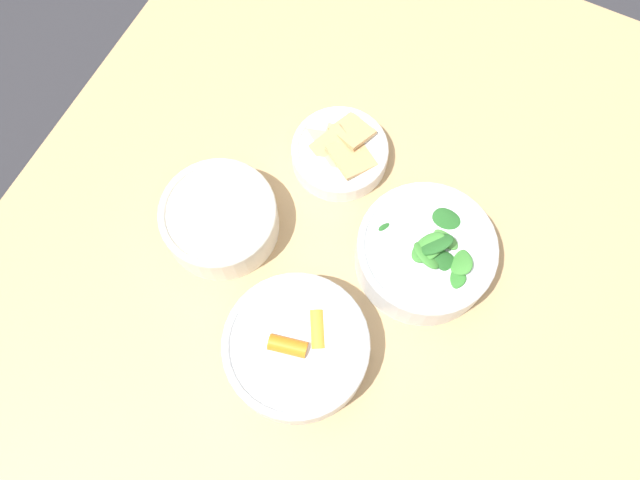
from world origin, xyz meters
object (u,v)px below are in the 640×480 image
object	(u,v)px
bowl_greens	(424,255)
bowl_cookies	(339,152)
bowl_carrots	(297,347)
bowl_beans_hotdog	(220,219)

from	to	relation	value
bowl_greens	bowl_cookies	distance (m)	0.19
bowl_carrots	bowl_greens	size ratio (longest dim) A/B	1.00
bowl_beans_hotdog	bowl_cookies	xyz separation A→B (m)	(-0.09, -0.16, -0.01)
bowl_beans_hotdog	bowl_greens	bearing A→B (deg)	-164.62
bowl_carrots	bowl_greens	bearing A→B (deg)	-117.31
bowl_greens	bowl_carrots	bearing A→B (deg)	62.69
bowl_greens	bowl_beans_hotdog	distance (m)	0.27
bowl_carrots	bowl_cookies	bearing A→B (deg)	-74.82
bowl_cookies	bowl_beans_hotdog	bearing A→B (deg)	59.97
bowl_greens	bowl_beans_hotdog	bearing A→B (deg)	15.38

